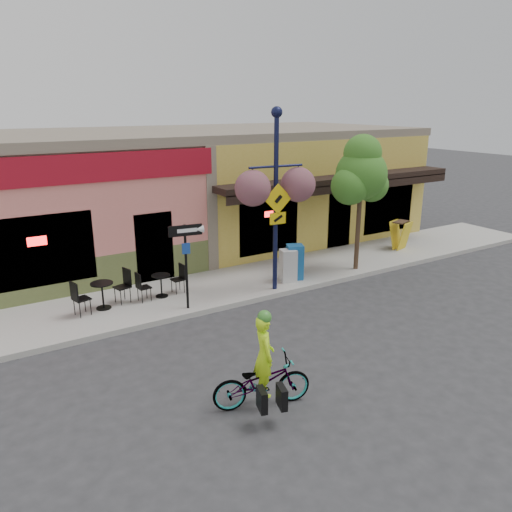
{
  "coord_description": "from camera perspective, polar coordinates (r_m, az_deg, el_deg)",
  "views": [
    {
      "loc": [
        -8.05,
        -10.78,
        5.45
      ],
      "look_at": [
        -1.12,
        0.5,
        1.4
      ],
      "focal_mm": 35.0,
      "sensor_mm": 36.0,
      "label": 1
    }
  ],
  "objects": [
    {
      "name": "ground",
      "position": [
        14.52,
        4.83,
        -5.1
      ],
      "size": [
        90.0,
        90.0,
        0.0
      ],
      "primitive_type": "plane",
      "color": "#2D2D30",
      "rests_on": "ground"
    },
    {
      "name": "newspaper_box_blue",
      "position": [
        15.67,
        4.45,
        -0.68
      ],
      "size": [
        0.63,
        0.6,
        1.1
      ],
      "primitive_type": null,
      "rotation": [
        0.0,
        0.0,
        -0.4
      ],
      "color": "#185592",
      "rests_on": "sidewalk"
    },
    {
      "name": "building",
      "position": [
        20.23,
        -7.78,
        7.76
      ],
      "size": [
        18.2,
        8.2,
        4.5
      ],
      "primitive_type": null,
      "color": "#D57369",
      "rests_on": "ground"
    },
    {
      "name": "newspaper_box_grey",
      "position": [
        15.47,
        3.69,
        -1.09
      ],
      "size": [
        0.57,
        0.53,
        1.01
      ],
      "primitive_type": null,
      "rotation": [
        0.0,
        0.0,
        -0.27
      ],
      "color": "#BCBCBC",
      "rests_on": "sidewalk"
    },
    {
      "name": "cyclist_rider",
      "position": [
        9.45,
        0.93,
        -12.62
      ],
      "size": [
        0.52,
        0.65,
        1.56
      ],
      "primitive_type": "imported",
      "rotation": [
        0.0,
        0.0,
        1.28
      ],
      "color": "#C5FF1A",
      "rests_on": "ground"
    },
    {
      "name": "one_way_sign",
      "position": [
        13.31,
        -7.97,
        -1.28
      ],
      "size": [
        0.91,
        0.33,
        2.32
      ],
      "primitive_type": null,
      "rotation": [
        0.0,
        0.0,
        -0.16
      ],
      "color": "black",
      "rests_on": "sidewalk"
    },
    {
      "name": "curb",
      "position": [
        14.9,
        3.58,
        -4.17
      ],
      "size": [
        24.0,
        0.12,
        0.15
      ],
      "primitive_type": "cube",
      "color": "#A8A59E",
      "rests_on": "ground"
    },
    {
      "name": "sandwich_board",
      "position": [
        19.57,
        16.65,
        2.22
      ],
      "size": [
        0.75,
        0.63,
        1.08
      ],
      "primitive_type": null,
      "rotation": [
        0.0,
        0.0,
        0.27
      ],
      "color": "yellow",
      "rests_on": "sidewalk"
    },
    {
      "name": "street_tree",
      "position": [
        16.52,
        11.75,
        5.95
      ],
      "size": [
        2.2,
        2.2,
        4.46
      ],
      "primitive_type": null,
      "rotation": [
        0.0,
        0.0,
        0.32
      ],
      "color": "#3D7A26",
      "rests_on": "sidewalk"
    },
    {
      "name": "sidewalk",
      "position": [
        16.03,
        0.6,
        -2.58
      ],
      "size": [
        24.0,
        3.0,
        0.15
      ],
      "primitive_type": "cube",
      "color": "#9E9B93",
      "rests_on": "ground"
    },
    {
      "name": "cafe_set_left",
      "position": [
        14.0,
        -17.15,
        -3.93
      ],
      "size": [
        1.75,
        1.18,
        0.96
      ],
      "primitive_type": null,
      "rotation": [
        0.0,
        0.0,
        0.26
      ],
      "color": "black",
      "rests_on": "sidewalk"
    },
    {
      "name": "bicycle",
      "position": [
        9.57,
        0.66,
        -14.21
      ],
      "size": [
        1.98,
        1.15,
        0.98
      ],
      "primitive_type": "imported",
      "rotation": [
        0.0,
        0.0,
        1.28
      ],
      "color": "maroon",
      "rests_on": "ground"
    },
    {
      "name": "lamp_post",
      "position": [
        14.25,
        2.27,
        6.18
      ],
      "size": [
        1.73,
        0.82,
        5.25
      ],
      "primitive_type": null,
      "rotation": [
        0.0,
        0.0,
        -0.09
      ],
      "color": "#111537",
      "rests_on": "sidewalk"
    },
    {
      "name": "cafe_set_right",
      "position": [
        14.47,
        -10.79,
        -2.99
      ],
      "size": [
        1.49,
        0.87,
        0.85
      ],
      "primitive_type": null,
      "rotation": [
        0.0,
        0.0,
        0.11
      ],
      "color": "black",
      "rests_on": "sidewalk"
    }
  ]
}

